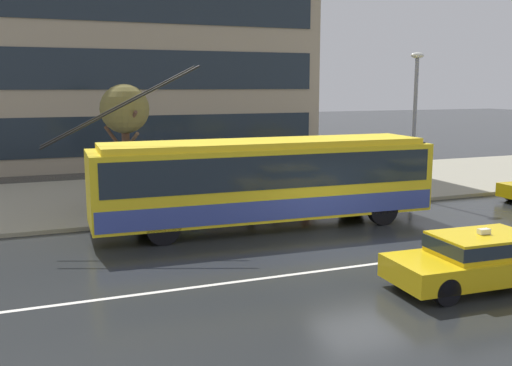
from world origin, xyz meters
The scene contains 13 objects.
ground_plane centered at (0.00, 0.00, 0.00)m, with size 160.00×160.00×0.00m, color #232627.
sidewalk_slab centered at (0.00, 10.30, 0.07)m, with size 80.00×10.00×0.14m, color gray.
lane_centre_line centered at (0.00, -1.20, 0.00)m, with size 72.00×0.14×0.01m, color silver.
trolleybus centered at (-1.40, 3.70, 1.61)m, with size 12.75×2.85×5.32m.
taxi_oncoming_near centered at (1.04, -3.57, 0.70)m, with size 4.30×1.92×1.39m.
bus_shelter centered at (-4.09, 7.24, 1.95)m, with size 3.83×1.74×2.39m.
pedestrian_at_shelter centered at (-0.17, 8.18, 1.70)m, with size 1.05×1.05×1.97m.
pedestrian_approaching_curb centered at (2.40, 8.17, 1.73)m, with size 1.23×1.23×1.99m.
pedestrian_walking_past centered at (1.08, 8.14, 1.67)m, with size 1.20×1.20×1.95m.
pedestrian_waiting_by_pole centered at (-5.50, 8.03, 1.83)m, with size 1.43×1.43×2.08m.
street_lamp centered at (6.23, 6.07, 3.68)m, with size 0.60×0.32×5.89m.
street_tree_bare centered at (-5.21, 8.60, 3.73)m, with size 1.87×2.07×4.62m.
office_tower_corner_left centered at (-3.68, 25.24, 9.23)m, with size 24.22×13.80×18.44m.
Camera 1 is at (-8.63, -13.86, 4.71)m, focal length 40.54 mm.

